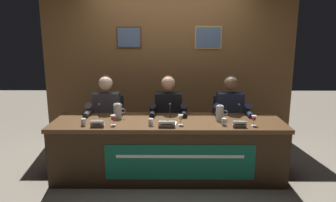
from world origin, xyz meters
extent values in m
plane|color=gray|center=(0.00, 0.00, 0.00)|extent=(12.00, 12.00, 0.00)
cube|color=brown|center=(0.00, 1.40, 1.30)|extent=(4.09, 0.12, 2.60)
cube|color=#4C3319|center=(-0.64, 1.33, 1.73)|extent=(0.40, 0.02, 0.34)
cube|color=slate|center=(-0.64, 1.32, 1.73)|extent=(0.36, 0.01, 0.30)
cube|color=tan|center=(0.64, 1.33, 1.73)|extent=(0.43, 0.02, 0.36)
cube|color=slate|center=(0.64, 1.32, 1.73)|extent=(0.39, 0.01, 0.32)
cube|color=brown|center=(0.00, 0.00, 0.71)|extent=(2.89, 0.81, 0.05)
cube|color=#342112|center=(0.00, -0.38, 0.34)|extent=(2.83, 0.04, 0.68)
cube|color=#342112|center=(-1.39, 0.00, 0.34)|extent=(0.08, 0.73, 0.68)
cube|color=#342112|center=(1.39, 0.00, 0.34)|extent=(0.08, 0.73, 0.68)
cube|color=#14664C|center=(0.14, -0.41, 0.34)|extent=(1.74, 0.01, 0.43)
cube|color=white|center=(0.14, -0.41, 0.42)|extent=(1.48, 0.00, 0.04)
cylinder|color=black|center=(-0.86, 0.50, 0.01)|extent=(0.44, 0.44, 0.02)
cylinder|color=black|center=(-0.86, 0.50, 0.23)|extent=(0.05, 0.05, 0.41)
cube|color=#232328|center=(-0.86, 0.50, 0.45)|extent=(0.44, 0.44, 0.03)
cube|color=#232328|center=(-0.86, 0.70, 0.69)|extent=(0.40, 0.05, 0.44)
cylinder|color=black|center=(-0.96, 0.15, 0.23)|extent=(0.10, 0.10, 0.47)
cylinder|color=black|center=(-0.76, 0.15, 0.23)|extent=(0.10, 0.10, 0.47)
cylinder|color=black|center=(-0.96, 0.30, 0.52)|extent=(0.13, 0.34, 0.13)
cylinder|color=black|center=(-0.76, 0.30, 0.52)|extent=(0.13, 0.34, 0.13)
cube|color=#38383D|center=(-0.86, 0.47, 0.76)|extent=(0.36, 0.20, 0.48)
sphere|color=beige|center=(-0.86, 0.45, 1.13)|extent=(0.19, 0.19, 0.19)
sphere|color=#331E0F|center=(-0.86, 0.47, 1.15)|extent=(0.17, 0.17, 0.17)
cylinder|color=#38383D|center=(-1.07, 0.37, 0.78)|extent=(0.09, 0.30, 0.25)
cylinder|color=#38383D|center=(-0.65, 0.37, 0.78)|extent=(0.09, 0.30, 0.25)
cylinder|color=#38383D|center=(-1.07, 0.21, 0.76)|extent=(0.07, 0.24, 0.07)
cylinder|color=#38383D|center=(-0.65, 0.21, 0.76)|extent=(0.07, 0.24, 0.07)
cube|color=white|center=(-0.83, -0.30, 0.77)|extent=(0.16, 0.03, 0.08)
cube|color=white|center=(-0.83, -0.27, 0.77)|extent=(0.16, 0.03, 0.08)
cube|color=black|center=(-0.83, -0.31, 0.77)|extent=(0.11, 0.01, 0.01)
cylinder|color=white|center=(-0.65, -0.21, 0.74)|extent=(0.06, 0.06, 0.00)
cylinder|color=white|center=(-0.65, -0.21, 0.76)|extent=(0.01, 0.01, 0.05)
cone|color=white|center=(-0.65, -0.21, 0.82)|extent=(0.06, 0.06, 0.06)
cylinder|color=#B21E2D|center=(-0.65, -0.21, 0.82)|extent=(0.04, 0.04, 0.04)
cylinder|color=silver|center=(-1.00, -0.23, 0.78)|extent=(0.06, 0.06, 0.08)
cylinder|color=silver|center=(-1.00, -0.23, 0.76)|extent=(0.05, 0.05, 0.05)
cylinder|color=black|center=(-0.87, -0.12, 0.74)|extent=(0.06, 0.06, 0.02)
cylinder|color=black|center=(-0.87, -0.06, 0.84)|extent=(0.01, 0.13, 0.18)
sphere|color=#2D2D2D|center=(-0.87, 0.00, 0.93)|extent=(0.03, 0.03, 0.03)
cylinder|color=black|center=(0.00, 0.50, 0.01)|extent=(0.44, 0.44, 0.02)
cylinder|color=black|center=(0.00, 0.50, 0.23)|extent=(0.05, 0.05, 0.41)
cube|color=#232328|center=(0.00, 0.50, 0.45)|extent=(0.44, 0.44, 0.03)
cube|color=#232328|center=(0.00, 0.70, 0.69)|extent=(0.40, 0.05, 0.44)
cylinder|color=black|center=(-0.10, 0.15, 0.23)|extent=(0.10, 0.10, 0.47)
cylinder|color=black|center=(0.10, 0.15, 0.23)|extent=(0.10, 0.10, 0.47)
cylinder|color=black|center=(-0.10, 0.30, 0.52)|extent=(0.13, 0.34, 0.13)
cylinder|color=black|center=(0.10, 0.30, 0.52)|extent=(0.13, 0.34, 0.13)
cube|color=black|center=(0.00, 0.47, 0.76)|extent=(0.36, 0.20, 0.48)
sphere|color=tan|center=(0.00, 0.45, 1.13)|extent=(0.19, 0.19, 0.19)
sphere|color=#593819|center=(0.00, 0.47, 1.15)|extent=(0.17, 0.17, 0.17)
cylinder|color=black|center=(-0.21, 0.37, 0.78)|extent=(0.09, 0.30, 0.25)
cylinder|color=black|center=(0.21, 0.37, 0.78)|extent=(0.09, 0.30, 0.25)
cylinder|color=black|center=(-0.21, 0.21, 0.76)|extent=(0.07, 0.24, 0.07)
cylinder|color=black|center=(0.21, 0.21, 0.76)|extent=(0.07, 0.24, 0.07)
cube|color=white|center=(-0.01, -0.31, 0.77)|extent=(0.20, 0.03, 0.08)
cube|color=white|center=(-0.01, -0.28, 0.77)|extent=(0.20, 0.03, 0.08)
cube|color=black|center=(-0.01, -0.32, 0.77)|extent=(0.14, 0.01, 0.01)
cylinder|color=white|center=(0.15, -0.19, 0.74)|extent=(0.06, 0.06, 0.00)
cylinder|color=white|center=(0.15, -0.19, 0.76)|extent=(0.01, 0.01, 0.05)
cone|color=white|center=(0.15, -0.19, 0.82)|extent=(0.06, 0.06, 0.06)
cylinder|color=yellow|center=(0.15, -0.19, 0.82)|extent=(0.04, 0.04, 0.04)
cylinder|color=silver|center=(-0.20, -0.22, 0.78)|extent=(0.06, 0.06, 0.08)
cylinder|color=silver|center=(-0.20, -0.22, 0.76)|extent=(0.05, 0.05, 0.05)
cylinder|color=black|center=(0.03, -0.09, 0.74)|extent=(0.06, 0.06, 0.02)
cylinder|color=black|center=(0.03, -0.03, 0.84)|extent=(0.01, 0.13, 0.18)
sphere|color=#2D2D2D|center=(0.03, 0.03, 0.93)|extent=(0.03, 0.03, 0.03)
cylinder|color=black|center=(0.86, 0.50, 0.01)|extent=(0.44, 0.44, 0.02)
cylinder|color=black|center=(0.86, 0.50, 0.23)|extent=(0.05, 0.05, 0.41)
cube|color=#232328|center=(0.86, 0.50, 0.45)|extent=(0.44, 0.44, 0.03)
cube|color=#232328|center=(0.86, 0.70, 0.69)|extent=(0.40, 0.05, 0.44)
cylinder|color=black|center=(0.76, 0.15, 0.23)|extent=(0.10, 0.10, 0.47)
cylinder|color=black|center=(0.96, 0.15, 0.23)|extent=(0.10, 0.10, 0.47)
cylinder|color=black|center=(0.76, 0.30, 0.52)|extent=(0.13, 0.34, 0.13)
cylinder|color=black|center=(0.96, 0.30, 0.52)|extent=(0.13, 0.34, 0.13)
cube|color=#1E2338|center=(0.86, 0.47, 0.76)|extent=(0.36, 0.20, 0.48)
sphere|color=brown|center=(0.86, 0.45, 1.13)|extent=(0.19, 0.19, 0.19)
sphere|color=black|center=(0.86, 0.47, 1.15)|extent=(0.17, 0.17, 0.17)
cylinder|color=#1E2338|center=(0.65, 0.37, 0.78)|extent=(0.09, 0.30, 0.25)
cylinder|color=#1E2338|center=(1.07, 0.37, 0.78)|extent=(0.09, 0.30, 0.25)
cylinder|color=#1E2338|center=(0.65, 0.21, 0.76)|extent=(0.07, 0.24, 0.07)
cylinder|color=#1E2338|center=(1.07, 0.21, 0.76)|extent=(0.07, 0.24, 0.07)
cube|color=white|center=(0.84, -0.30, 0.77)|extent=(0.16, 0.03, 0.08)
cube|color=white|center=(0.84, -0.27, 0.77)|extent=(0.16, 0.03, 0.08)
cube|color=black|center=(0.84, -0.30, 0.77)|extent=(0.11, 0.01, 0.01)
cylinder|color=white|center=(1.02, -0.22, 0.74)|extent=(0.06, 0.06, 0.00)
cylinder|color=white|center=(1.02, -0.22, 0.76)|extent=(0.01, 0.01, 0.05)
cone|color=white|center=(1.02, -0.22, 0.82)|extent=(0.06, 0.06, 0.06)
cylinder|color=#B21E2D|center=(1.02, -0.22, 0.82)|extent=(0.04, 0.04, 0.04)
cylinder|color=silver|center=(0.67, -0.21, 0.78)|extent=(0.06, 0.06, 0.08)
cylinder|color=silver|center=(0.67, -0.21, 0.76)|extent=(0.05, 0.05, 0.05)
cylinder|color=black|center=(0.89, -0.12, 0.74)|extent=(0.06, 0.06, 0.02)
cylinder|color=black|center=(0.89, -0.06, 0.84)|extent=(0.01, 0.13, 0.18)
sphere|color=#2D2D2D|center=(0.89, 0.01, 0.93)|extent=(0.03, 0.03, 0.03)
cylinder|color=silver|center=(-0.65, 0.09, 0.82)|extent=(0.10, 0.10, 0.18)
cylinder|color=silver|center=(-0.65, 0.09, 0.92)|extent=(0.08, 0.08, 0.01)
sphere|color=silver|center=(-0.65, 0.09, 0.93)|extent=(0.02, 0.02, 0.02)
torus|color=silver|center=(-0.58, 0.09, 0.83)|extent=(0.07, 0.01, 0.07)
cylinder|color=silver|center=(0.65, 0.01, 0.82)|extent=(0.10, 0.10, 0.18)
cylinder|color=silver|center=(0.65, 0.01, 0.92)|extent=(0.08, 0.09, 0.01)
sphere|color=silver|center=(0.65, 0.01, 0.93)|extent=(0.02, 0.02, 0.02)
torus|color=silver|center=(0.72, 0.01, 0.83)|extent=(0.07, 0.01, 0.07)
cube|color=white|center=(0.00, -0.16, 0.74)|extent=(0.23, 0.18, 0.01)
camera|label=1|loc=(0.03, -3.84, 1.83)|focal=33.81mm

